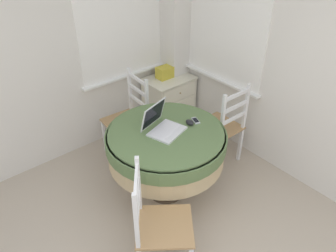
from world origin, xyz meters
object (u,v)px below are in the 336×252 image
(cell_phone, at_px, (196,121))
(dining_chair_near_right_window, at_px, (222,127))
(dining_chair_near_back_window, at_px, (129,119))
(round_dining_table, at_px, (166,144))
(storage_box, at_px, (165,72))
(computer_mouse, at_px, (190,122))
(corner_cabinet, at_px, (169,101))
(dining_chair_camera_near, at_px, (158,225))
(laptop, at_px, (162,125))

(cell_phone, relative_size, dining_chair_near_right_window, 0.12)
(cell_phone, height_order, dining_chair_near_back_window, dining_chair_near_back_window)
(dining_chair_near_right_window, bearing_deg, round_dining_table, -179.55)
(dining_chair_near_back_window, height_order, storage_box, dining_chair_near_back_window)
(computer_mouse, bearing_deg, corner_cabinet, 59.08)
(round_dining_table, bearing_deg, cell_phone, -8.03)
(dining_chair_near_back_window, relative_size, corner_cabinet, 1.49)
(dining_chair_near_right_window, xyz_separation_m, corner_cabinet, (0.08, 1.01, -0.13))
(storage_box, bearing_deg, computer_mouse, -118.60)
(dining_chair_camera_near, bearing_deg, dining_chair_near_back_window, 64.10)
(round_dining_table, xyz_separation_m, laptop, (-0.01, 0.04, 0.20))
(dining_chair_near_back_window, height_order, dining_chair_camera_near, same)
(cell_phone, bearing_deg, storage_box, 64.75)
(cell_phone, bearing_deg, dining_chair_camera_near, -149.08)
(dining_chair_camera_near, bearing_deg, computer_mouse, 33.12)
(laptop, distance_m, cell_phone, 0.36)
(cell_phone, xyz_separation_m, dining_chair_camera_near, (-0.90, -0.54, -0.31))
(corner_cabinet, height_order, storage_box, storage_box)
(round_dining_table, distance_m, corner_cabinet, 1.38)
(laptop, relative_size, computer_mouse, 4.24)
(cell_phone, distance_m, storage_box, 1.22)
(round_dining_table, bearing_deg, corner_cabinet, 48.76)
(laptop, distance_m, corner_cabinet, 1.41)
(laptop, distance_m, dining_chair_near_right_window, 0.90)
(computer_mouse, height_order, dining_chair_near_back_window, dining_chair_near_back_window)
(laptop, height_order, computer_mouse, laptop)
(corner_cabinet, relative_size, storage_box, 3.26)
(round_dining_table, height_order, computer_mouse, computer_mouse)
(dining_chair_near_back_window, bearing_deg, corner_cabinet, 14.80)
(cell_phone, xyz_separation_m, dining_chair_near_back_window, (-0.22, 0.85, -0.31))
(dining_chair_camera_near, relative_size, corner_cabinet, 1.49)
(round_dining_table, xyz_separation_m, dining_chair_camera_near, (-0.57, -0.59, -0.16))
(dining_chair_near_right_window, bearing_deg, laptop, 177.79)
(cell_phone, height_order, corner_cabinet, cell_phone)
(cell_phone, bearing_deg, dining_chair_near_right_window, 6.41)
(laptop, xyz_separation_m, dining_chair_camera_near, (-0.55, -0.62, -0.36))
(storage_box, bearing_deg, dining_chair_near_right_window, -92.42)
(laptop, xyz_separation_m, dining_chair_near_back_window, (0.12, 0.77, -0.36))
(cell_phone, relative_size, storage_box, 0.61)
(computer_mouse, bearing_deg, dining_chair_near_right_window, 6.23)
(round_dining_table, relative_size, dining_chair_camera_near, 1.15)
(dining_chair_near_back_window, bearing_deg, storage_box, 18.54)
(computer_mouse, height_order, dining_chair_camera_near, dining_chair_camera_near)
(cell_phone, bearing_deg, round_dining_table, 171.97)
(dining_chair_camera_near, xyz_separation_m, corner_cabinet, (1.45, 1.60, -0.13))
(round_dining_table, height_order, corner_cabinet, round_dining_table)
(computer_mouse, xyz_separation_m, storage_box, (0.61, 1.11, -0.06))
(round_dining_table, bearing_deg, laptop, 108.94)
(dining_chair_near_right_window, distance_m, dining_chair_camera_near, 1.50)
(dining_chair_near_back_window, distance_m, corner_cabinet, 0.81)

